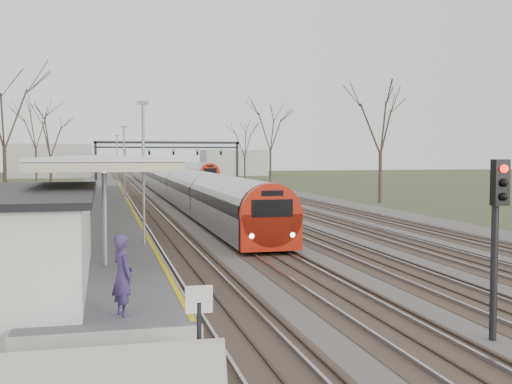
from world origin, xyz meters
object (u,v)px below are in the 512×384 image
(train_far, at_px, (188,171))
(train_near, at_px, (165,179))
(passenger, at_px, (123,276))
(signal_post, at_px, (497,222))

(train_far, bearing_deg, train_near, -101.34)
(passenger, bearing_deg, train_far, -29.49)
(passenger, bearing_deg, train_near, -27.54)
(train_far, height_order, signal_post, signal_post)
(train_far, height_order, passenger, train_far)
(train_near, height_order, signal_post, signal_post)
(passenger, bearing_deg, signal_post, -114.54)
(signal_post, bearing_deg, passenger, 176.74)
(passenger, height_order, signal_post, signal_post)
(passenger, distance_m, signal_post, 8.06)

